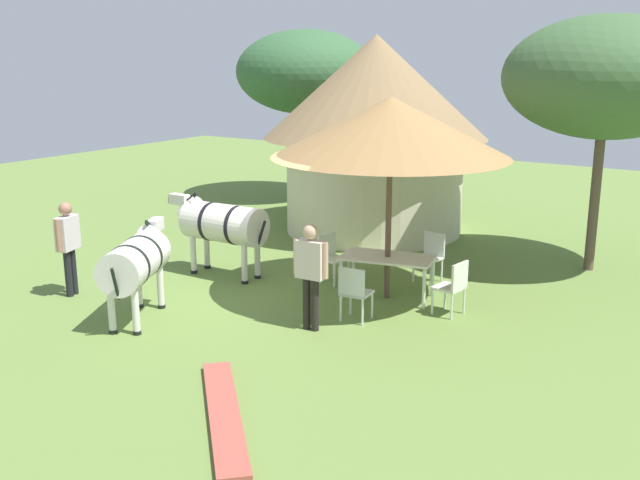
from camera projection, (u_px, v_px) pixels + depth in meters
name	position (u px, v px, depth m)	size (l,w,h in m)	color
ground_plane	(285.00, 294.00, 12.89)	(36.00, 36.00, 0.00)	olive
thatched_hut	(375.00, 124.00, 16.83)	(5.13, 5.13, 4.51)	beige
shade_umbrella	(391.00, 127.00, 11.99)	(3.97, 3.97, 3.43)	brown
patio_dining_table	(388.00, 261.00, 12.56)	(1.70, 1.14, 0.74)	silver
patio_chair_east_end	(331.00, 255.00, 13.46)	(0.49, 0.51, 0.90)	white
patio_chair_near_hut	(354.00, 290.00, 11.47)	(0.48, 0.46, 0.90)	silver
patio_chair_near_lawn	(454.00, 284.00, 11.74)	(0.48, 0.50, 0.90)	silver
patio_chair_west_end	(431.00, 254.00, 13.53)	(0.50, 0.49, 0.90)	silver
guest_beside_umbrella	(311.00, 267.00, 11.01)	(0.59, 0.23, 1.65)	black
standing_watcher	(68.00, 240.00, 12.61)	(0.33, 0.57, 1.65)	black
zebra_nearest_camera	(222.00, 224.00, 13.74)	(2.30, 0.75, 1.54)	silver
zebra_by_umbrella	(136.00, 261.00, 11.47)	(1.32, 2.03, 1.49)	silver
acacia_tree_far_lawn	(606.00, 78.00, 13.45)	(3.77, 3.77, 4.81)	brown
acacia_tree_behind_hut	(305.00, 72.00, 20.46)	(3.86, 3.86, 4.73)	brown
brick_patio_kerb	(224.00, 414.00, 8.55)	(2.80, 0.36, 0.08)	#A84C3F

